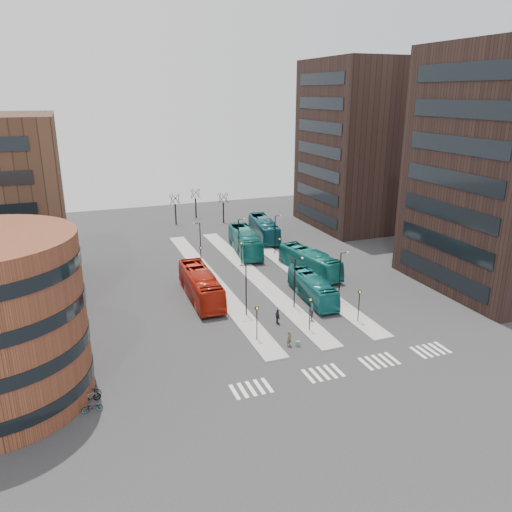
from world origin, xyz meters
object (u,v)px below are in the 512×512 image
object	(u,v)px
bicycle_mid	(91,397)
bicycle_far	(90,390)
suitcase	(298,344)
teal_bus_d	(264,229)
teal_bus_c	(310,262)
teal_bus_a	(312,288)
teal_bus_b	(245,241)
bicycle_near	(92,407)
red_bus	(201,285)
traveller	(289,339)
commuter_c	(311,315)
commuter_b	(278,317)
commuter_a	(204,313)

from	to	relation	value
bicycle_mid	bicycle_far	distance (m)	0.97
suitcase	bicycle_far	world-z (taller)	bicycle_far
teal_bus_d	teal_bus_c	bearing A→B (deg)	-82.98
teal_bus_a	bicycle_mid	world-z (taller)	teal_bus_a
teal_bus_b	bicycle_mid	bearing A→B (deg)	-119.21
teal_bus_a	teal_bus_b	bearing A→B (deg)	97.81
bicycle_near	bicycle_mid	bearing A→B (deg)	2.40
red_bus	teal_bus_a	size ratio (longest dim) A/B	1.20
teal_bus_d	bicycle_far	bearing A→B (deg)	-120.17
traveller	bicycle_far	size ratio (longest dim) A/B	0.89
teal_bus_d	commuter_c	xyz separation A→B (m)	(-7.42, -32.87, -0.97)
commuter_c	bicycle_far	size ratio (longest dim) A/B	0.84
bicycle_near	teal_bus_c	bearing A→B (deg)	-50.99
commuter_b	bicycle_far	bearing A→B (deg)	105.47
red_bus	commuter_a	size ratio (longest dim) A/B	7.92
suitcase	bicycle_far	bearing A→B (deg)	-153.73
red_bus	bicycle_far	bearing A→B (deg)	-128.29
teal_bus_b	teal_bus_c	size ratio (longest dim) A/B	1.10
bicycle_mid	traveller	bearing A→B (deg)	-91.18
traveller	bicycle_near	bearing A→B (deg)	165.29
traveller	commuter_a	size ratio (longest dim) A/B	1.02
teal_bus_b	traveller	world-z (taller)	teal_bus_b
red_bus	commuter_a	xyz separation A→B (m)	(-1.25, -5.86, -0.98)
teal_bus_b	teal_bus_a	bearing A→B (deg)	-78.30
red_bus	commuter_c	distance (m)	14.53
teal_bus_d	suitcase	bearing A→B (deg)	-98.20
commuter_c	teal_bus_d	bearing A→B (deg)	-170.33
bicycle_near	bicycle_far	distance (m)	2.44
bicycle_far	bicycle_near	bearing A→B (deg)	-158.22
teal_bus_b	teal_bus_d	world-z (taller)	teal_bus_b
teal_bus_b	commuter_a	size ratio (longest dim) A/B	8.05
commuter_b	suitcase	bearing A→B (deg)	175.15
suitcase	bicycle_mid	bearing A→B (deg)	-150.98
traveller	bicycle_far	world-z (taller)	traveller
suitcase	bicycle_far	xyz separation A→B (m)	(-20.02, -1.61, 0.23)
traveller	commuter_c	world-z (taller)	traveller
commuter_a	commuter_c	world-z (taller)	commuter_a
teal_bus_c	teal_bus_b	bearing A→B (deg)	104.38
teal_bus_a	teal_bus_b	distance (m)	20.79
teal_bus_d	bicycle_mid	world-z (taller)	teal_bus_d
bicycle_near	teal_bus_a	bearing A→B (deg)	-59.51
commuter_a	teal_bus_d	bearing A→B (deg)	-113.13
teal_bus_c	commuter_c	size ratio (longest dim) A/B	7.54
teal_bus_d	teal_bus_b	bearing A→B (deg)	-123.51
teal_bus_b	teal_bus_d	distance (m)	8.63
commuter_a	bicycle_far	distance (m)	16.92
commuter_a	bicycle_mid	distance (m)	17.57
commuter_b	teal_bus_d	bearing A→B (deg)	-22.86
suitcase	bicycle_near	world-z (taller)	bicycle_near
suitcase	teal_bus_b	size ratio (longest dim) A/B	0.04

